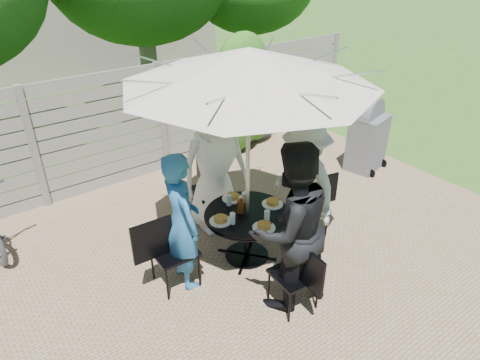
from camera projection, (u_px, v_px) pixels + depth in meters
patio_table at (247, 227)px, 5.17m from camera, size 1.11×1.11×0.66m
umbrella at (249, 67)px, 4.22m from camera, size 2.93×2.93×2.59m
chair_back at (211, 201)px, 5.98m from camera, size 0.53×0.73×0.97m
person_back at (215, 164)px, 5.55m from camera, size 0.98×0.70×1.89m
chair_left at (174, 264)px, 4.83m from camera, size 0.70×0.48×0.96m
person_left at (182, 222)px, 4.62m from camera, size 0.46×0.64×1.65m
chair_front at (294, 288)px, 4.54m from camera, size 0.46×0.65×0.89m
person_front at (290, 229)px, 4.30m from camera, size 0.99×0.81×1.90m
chair_right at (309, 218)px, 5.69m from camera, size 0.65×0.48×0.85m
person_right at (304, 183)px, 5.35m from camera, size 0.72×1.12×1.65m
plate_back at (232, 197)px, 5.33m from camera, size 0.26×0.26×0.06m
plate_left at (220, 220)px, 4.90m from camera, size 0.26×0.26×0.06m
plate_front at (264, 226)px, 4.79m from camera, size 0.26×0.26×0.06m
plate_right at (273, 203)px, 5.21m from camera, size 0.26×0.26×0.06m
glass_back at (229, 200)px, 5.18m from camera, size 0.07×0.07×0.14m
glass_left at (233, 219)px, 4.84m from camera, size 0.07×0.07×0.14m
glass_front at (267, 216)px, 4.88m from camera, size 0.07×0.07×0.14m
syrup_jug at (241, 207)px, 5.04m from camera, size 0.09×0.09×0.16m
coffee_cup at (245, 198)px, 5.25m from camera, size 0.08×0.08×0.12m
bbq_grill at (368, 138)px, 7.19m from camera, size 0.72×0.62×1.28m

